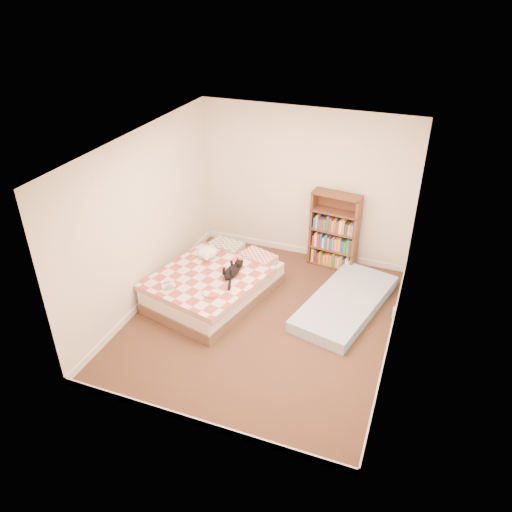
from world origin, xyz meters
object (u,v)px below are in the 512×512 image
(bed, at_px, (215,283))
(bookshelf, at_px, (334,238))
(white_dog, at_px, (208,252))
(floor_mattress, at_px, (345,303))
(black_cat, at_px, (233,271))

(bed, distance_m, bookshelf, 2.08)
(bookshelf, height_order, white_dog, bookshelf)
(floor_mattress, height_order, white_dog, white_dog)
(bookshelf, xyz_separation_m, white_dog, (-1.67, -1.19, 0.04))
(white_dog, bearing_deg, bookshelf, 58.00)
(bed, distance_m, black_cat, 0.41)
(bed, relative_size, floor_mattress, 1.11)
(black_cat, xyz_separation_m, white_dog, (-0.55, 0.32, 0.01))
(floor_mattress, bearing_deg, bed, -154.81)
(bed, height_order, floor_mattress, bed)
(black_cat, height_order, white_dog, white_dog)
(black_cat, relative_size, white_dog, 1.58)
(bookshelf, distance_m, black_cat, 1.88)
(bed, xyz_separation_m, black_cat, (0.29, -0.01, 0.29))
(bookshelf, distance_m, white_dog, 2.05)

